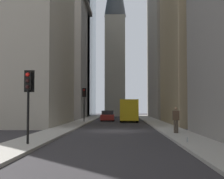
{
  "coord_description": "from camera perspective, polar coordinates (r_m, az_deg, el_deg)",
  "views": [
    {
      "loc": [
        -27.99,
        -0.53,
        1.99
      ],
      "look_at": [
        17.86,
        0.8,
        4.25
      ],
      "focal_mm": 54.94,
      "sensor_mm": 36.0,
      "label": 1
    }
  ],
  "objects": [
    {
      "name": "traffic_light_midblock",
      "position": [
        42.26,
        -4.66,
        -1.22
      ],
      "size": [
        0.43,
        0.52,
        4.11
      ],
      "color": "black",
      "rests_on": "sidewalk_right"
    },
    {
      "name": "sidewalk_right",
      "position": [
        28.5,
        -8.56,
        -6.65
      ],
      "size": [
        90.0,
        2.2,
        0.14
      ],
      "primitive_type": "cube",
      "color": "#A8A399",
      "rests_on": "ground_plane"
    },
    {
      "name": "traffic_light_foreground",
      "position": [
        17.5,
        -13.76,
        0.01
      ],
      "size": [
        0.43,
        0.52,
        3.67
      ],
      "color": "black",
      "rests_on": "sidewalk_right"
    },
    {
      "name": "discarded_bottle",
      "position": [
        18.29,
        12.44,
        -8.22
      ],
      "size": [
        0.07,
        0.07,
        0.27
      ],
      "color": "#999EA3",
      "rests_on": "sidewalk_left"
    },
    {
      "name": "building_left_midfar",
      "position": [
        40.21,
        16.4,
        10.45
      ],
      "size": [
        14.73,
        10.0,
        22.28
      ],
      "color": "#9E8966",
      "rests_on": "ground_plane"
    },
    {
      "name": "building_right_far",
      "position": [
        59.51,
        -9.18,
        6.03
      ],
      "size": [
        13.88,
        10.5,
        22.18
      ],
      "color": "gray",
      "rests_on": "ground_plane"
    },
    {
      "name": "ground_plane",
      "position": [
        28.06,
        0.59,
        -6.89
      ],
      "size": [
        135.0,
        135.0,
        0.0
      ],
      "primitive_type": "plane",
      "color": "#302D30"
    },
    {
      "name": "pedestrian",
      "position": [
        24.31,
        10.59,
        -4.81
      ],
      "size": [
        0.26,
        0.44,
        1.8
      ],
      "color": "#473D33",
      "rests_on": "sidewalk_left"
    },
    {
      "name": "church_spire",
      "position": [
        70.94,
        0.52,
        10.09
      ],
      "size": [
        4.46,
        4.46,
        34.07
      ],
      "color": "beige",
      "rests_on": "ground_plane"
    },
    {
      "name": "delivery_truck",
      "position": [
        44.36,
        2.8,
        -3.5
      ],
      "size": [
        6.46,
        2.25,
        2.84
      ],
      "color": "yellow",
      "rests_on": "ground_plane"
    },
    {
      "name": "sedan_red",
      "position": [
        46.57,
        -0.71,
        -4.45
      ],
      "size": [
        4.3,
        1.78,
        1.42
      ],
      "color": "maroon",
      "rests_on": "ground_plane"
    },
    {
      "name": "sidewalk_left",
      "position": [
        28.33,
        9.79,
        -6.67
      ],
      "size": [
        90.0,
        2.2,
        0.14
      ],
      "primitive_type": "cube",
      "color": "#A8A399",
      "rests_on": "ground_plane"
    },
    {
      "name": "building_left_far",
      "position": [
        61.0,
        11.29,
        9.79
      ],
      "size": [
        19.87,
        10.0,
        30.51
      ],
      "color": "gray",
      "rests_on": "ground_plane"
    }
  ]
}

